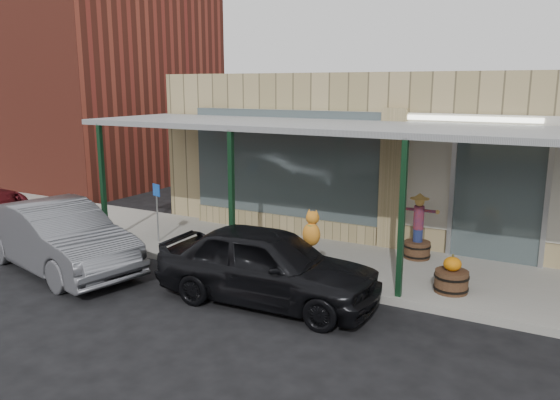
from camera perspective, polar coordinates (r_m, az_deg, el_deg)
The scene contains 10 objects.
ground at distance 9.20m, azimuth -2.96°, elevation -13.22°, with size 120.00×120.00×0.00m, color black.
sidewalk at distance 12.16m, azimuth 6.04°, elevation -6.50°, with size 40.00×3.20×0.15m, color gray.
storefront at distance 15.96m, azimuth 12.60°, elevation 5.12°, with size 12.00×6.25×4.20m.
awning at distance 11.54m, azimuth 6.28°, elevation 7.41°, with size 12.00×3.00×3.04m.
block_buildings_near at distance 16.44m, azimuth 20.75°, elevation 10.69°, with size 61.00×8.00×8.00m.
barrel_scarecrow at distance 12.39m, azimuth 14.20°, elevation -3.70°, with size 0.87×0.72×1.47m.
barrel_pumpkin at distance 10.65m, azimuth 17.48°, elevation -7.84°, with size 0.75×0.75×0.72m.
handicap_sign at distance 13.53m, azimuth -12.73°, elevation -0.48°, with size 0.28×0.11×1.42m.
parked_sedan at distance 9.97m, azimuth -1.31°, elevation -6.78°, with size 4.21×1.98×1.61m.
car_grey at distance 12.57m, azimuth -22.16°, elevation -3.59°, with size 1.55×4.45×1.47m, color #595A61.
Camera 1 is at (4.41, -7.06, 3.91)m, focal length 35.00 mm.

